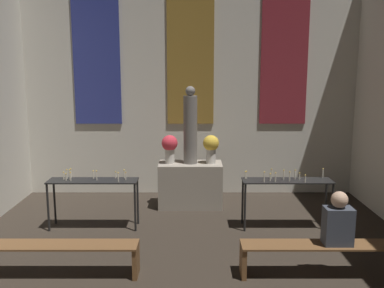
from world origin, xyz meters
name	(u,v)px	position (x,y,z in m)	size (l,w,h in m)	color
wall_back	(192,82)	(0.00, 10.73, 2.40)	(7.16, 0.16, 4.74)	silver
altar	(192,185)	(0.00, 9.75, 0.43)	(1.22, 0.65, 0.86)	gray
statue	(192,127)	(0.00, 9.75, 1.56)	(0.26, 0.26, 1.48)	slate
flower_vase_left	(172,146)	(-0.40, 9.75, 1.19)	(0.31, 0.31, 0.55)	beige
flower_vase_right	(213,146)	(0.40, 9.75, 1.19)	(0.31, 0.31, 0.55)	beige
candle_rack_left	(95,186)	(-1.63, 8.59, 0.72)	(1.50, 0.40, 1.01)	black
candle_rack_right	(289,186)	(1.62, 8.59, 0.72)	(1.50, 0.40, 1.01)	black
pew_back_left	(47,251)	(-1.87, 6.87, 0.33)	(2.41, 0.36, 0.43)	brown
pew_back_right	(336,252)	(1.87, 6.87, 0.33)	(2.41, 0.36, 0.43)	brown
person_seated	(340,221)	(1.90, 6.87, 0.74)	(0.36, 0.24, 0.70)	#383D47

